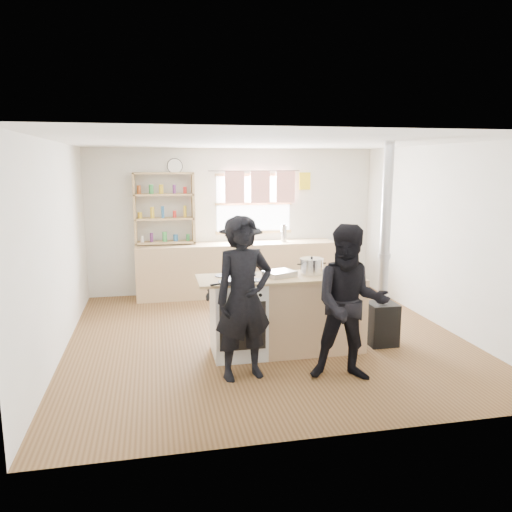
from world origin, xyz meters
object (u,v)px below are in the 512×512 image
object	(u,v)px
thermos	(284,234)
person_near_right	(350,304)
stockpot_stove	(245,268)
bread_board	(348,269)
stockpot_counter	(312,266)
cooking_island	(287,314)
roast_tray	(280,273)
flue_heater	(383,294)
person_near_left	(244,299)
person_far	(241,275)
skillet_greens	(236,280)

from	to	relation	value
thermos	person_near_right	distance (m)	3.69
stockpot_stove	bread_board	bearing A→B (deg)	-10.28
stockpot_counter	bread_board	xyz separation A→B (m)	(0.44, -0.05, -0.04)
cooking_island	stockpot_counter	size ratio (longest dim) A/B	6.89
stockpot_counter	person_near_right	xyz separation A→B (m)	(0.11, -0.95, -0.21)
roast_tray	flue_heater	xyz separation A→B (m)	(1.31, -0.01, -0.32)
person_near_left	person_far	distance (m)	1.48
roast_tray	cooking_island	bearing A→B (deg)	-1.37
cooking_island	stockpot_stove	xyz separation A→B (m)	(-0.47, 0.22, 0.54)
cooking_island	flue_heater	size ratio (longest dim) A/B	0.79
thermos	person_near_left	distance (m)	3.66
person_near_left	bread_board	bearing A→B (deg)	12.84
cooking_island	stockpot_stove	distance (m)	0.75
skillet_greens	flue_heater	world-z (taller)	flue_heater
person_near_right	thermos	bearing A→B (deg)	101.05
person_near_right	stockpot_stove	bearing A→B (deg)	143.54
stockpot_stove	flue_heater	distance (m)	1.74
cooking_island	bread_board	bearing A→B (deg)	-0.11
stockpot_counter	bread_board	size ratio (longest dim) A/B	0.97
flue_heater	person_near_left	distance (m)	1.97
stockpot_stove	person_near_left	world-z (taller)	person_near_left
bread_board	person_near_left	distance (m)	1.54
stockpot_counter	person_near_right	bearing A→B (deg)	-83.41
skillet_greens	roast_tray	size ratio (longest dim) A/B	1.08
stockpot_counter	person_near_right	size ratio (longest dim) A/B	0.17
flue_heater	person_near_right	size ratio (longest dim) A/B	1.53
flue_heater	roast_tray	bearing A→B (deg)	179.54
stockpot_counter	cooking_island	bearing A→B (deg)	-170.37
cooking_island	flue_heater	bearing A→B (deg)	-0.39
flue_heater	person_near_right	world-z (taller)	flue_heater
bread_board	person_far	size ratio (longest dim) A/B	0.19
roast_tray	flue_heater	world-z (taller)	flue_heater
roast_tray	bread_board	size ratio (longest dim) A/B	1.37
person_far	stockpot_stove	bearing A→B (deg)	63.18
flue_heater	person_far	xyz separation A→B (m)	(-1.64, 0.83, 0.14)
stockpot_stove	flue_heater	xyz separation A→B (m)	(1.69, -0.23, -0.36)
thermos	bread_board	size ratio (longest dim) A/B	0.98
stockpot_counter	flue_heater	world-z (taller)	flue_heater
thermos	roast_tray	bearing A→B (deg)	-105.74
stockpot_stove	stockpot_counter	world-z (taller)	stockpot_counter
flue_heater	stockpot_counter	bearing A→B (deg)	176.15
stockpot_stove	person_far	bearing A→B (deg)	85.40
person_near_right	person_far	xyz separation A→B (m)	(-0.84, 1.72, -0.04)
cooking_island	skillet_greens	size ratio (longest dim) A/B	4.49
thermos	bread_board	bearing A→B (deg)	-88.57
person_near_left	person_near_right	size ratio (longest dim) A/B	1.05
person_near_right	flue_heater	bearing A→B (deg)	63.32
bread_board	person_near_right	size ratio (longest dim) A/B	0.18
roast_tray	flue_heater	bearing A→B (deg)	-0.46
cooking_island	skillet_greens	xyz separation A→B (m)	(-0.65, -0.22, 0.49)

